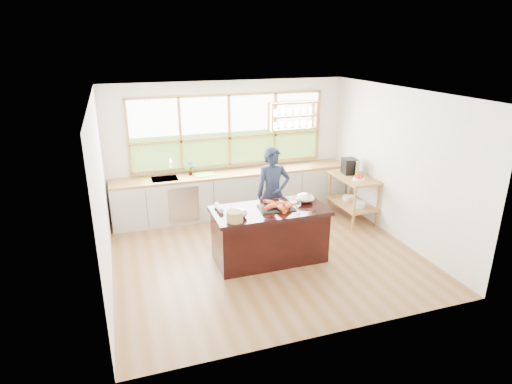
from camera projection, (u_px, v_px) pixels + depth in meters
name	position (u px, v px, depth m)	size (l,w,h in m)	color
ground_plane	(265.00, 254.00, 7.32)	(5.00, 5.00, 0.00)	#8A613E
room_shell	(257.00, 147.00, 7.19)	(5.02, 4.52, 2.71)	white
back_counter	(233.00, 193.00, 8.89)	(4.90, 0.63, 0.90)	beige
right_shelf_unit	(353.00, 190.00, 8.56)	(0.62, 1.10, 0.90)	#A97F3A
island	(270.00, 234.00, 6.98)	(1.85, 0.90, 0.90)	black
cook	(273.00, 194.00, 7.66)	(0.62, 0.41, 1.70)	#1B233A
potted_plant	(190.00, 168.00, 8.49)	(0.16, 0.11, 0.30)	slate
cutting_board	(204.00, 174.00, 8.56)	(0.40, 0.30, 0.01)	#5EBA48
espresso_machine	(350.00, 166.00, 8.60)	(0.27, 0.29, 0.31)	black
wine_bottle	(358.00, 169.00, 8.42)	(0.08, 0.08, 0.30)	#99AD53
fruit_bowl	(359.00, 178.00, 8.22)	(0.23, 0.23, 0.11)	white
slate_board	(276.00, 208.00, 6.86)	(0.55, 0.40, 0.02)	black
lobster_pile	(278.00, 205.00, 6.82)	(0.52, 0.48, 0.08)	#E95118
mixing_bowl_left	(238.00, 213.00, 6.50)	(0.29, 0.29, 0.14)	#AFB1B6
mixing_bowl_right	(305.00, 198.00, 7.11)	(0.33, 0.33, 0.16)	#AFB1B6
wine_glass	(298.00, 204.00, 6.59)	(0.08, 0.08, 0.22)	silver
wicker_basket	(235.00, 216.00, 6.34)	(0.25, 0.25, 0.16)	tan
parchment_roll	(219.00, 208.00, 6.79)	(0.08, 0.08, 0.30)	white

